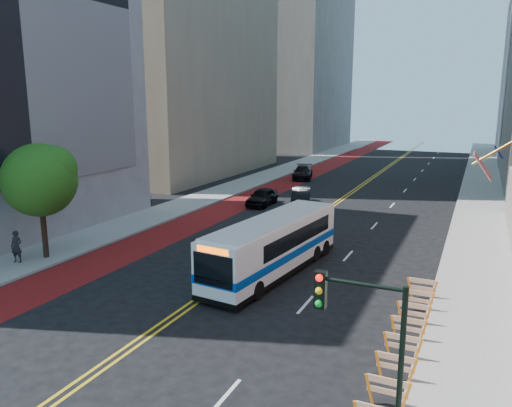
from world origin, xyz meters
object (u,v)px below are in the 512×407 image
at_px(car_b, 301,196).
at_px(pedestrian, 17,247).
at_px(street_tree, 41,177).
at_px(transit_bus, 274,245).
at_px(car_a, 262,197).
at_px(car_c, 303,172).
at_px(traffic_signal, 364,338).

distance_m(car_b, pedestrian, 24.33).
relative_size(street_tree, transit_bus, 0.59).
height_order(transit_bus, car_b, transit_bus).
relative_size(car_a, car_c, 0.85).
height_order(street_tree, traffic_signal, street_tree).
bearing_deg(car_c, traffic_signal, -84.06).
height_order(street_tree, car_c, street_tree).
relative_size(street_tree, traffic_signal, 1.32).
distance_m(transit_bus, car_c, 32.86).
bearing_deg(street_tree, car_a, 74.26).
xyz_separation_m(traffic_signal, transit_bus, (-7.57, 12.92, -2.12)).
distance_m(traffic_signal, car_b, 33.11).
height_order(car_a, car_c, car_c).
relative_size(transit_bus, car_c, 2.14).
relative_size(car_a, pedestrian, 2.44).
xyz_separation_m(transit_bus, pedestrian, (-13.88, -4.79, -0.53)).
bearing_deg(car_c, car_b, -86.35).
distance_m(street_tree, car_b, 23.09).
bearing_deg(traffic_signal, pedestrian, 159.23).
distance_m(car_a, car_c, 15.70).
relative_size(traffic_signal, pedestrian, 2.76).
distance_m(car_b, car_c, 14.56).
relative_size(car_a, car_b, 0.97).
bearing_deg(transit_bus, car_b, 111.26).
bearing_deg(car_b, traffic_signal, -85.60).
xyz_separation_m(transit_bus, car_c, (-9.24, 31.53, -0.83)).
xyz_separation_m(street_tree, car_a, (5.43, 19.27, -4.15)).
bearing_deg(car_a, transit_bus, -66.65).
bearing_deg(car_c, street_tree, -111.08).
height_order(street_tree, car_a, street_tree).
distance_m(transit_bus, car_b, 18.33).
xyz_separation_m(traffic_signal, pedestrian, (-21.45, 8.13, -2.65)).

